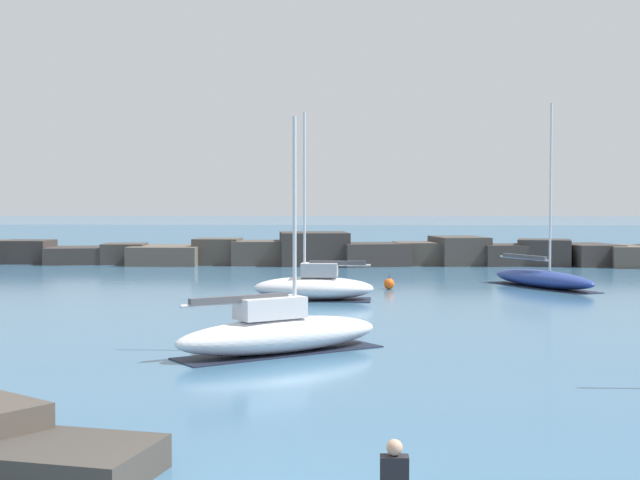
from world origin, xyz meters
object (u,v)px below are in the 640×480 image
Objects in this scene: sailboat_moored_4 at (542,278)px; sailboat_moored_0 at (314,286)px; mooring_buoy_orange_near at (389,284)px; sailboat_moored_3 at (279,332)px.

sailboat_moored_0 is at bearing -150.92° from sailboat_moored_4.
sailboat_moored_4 reaches higher than mooring_buoy_orange_near.
sailboat_moored_4 is 12.76× the size of mooring_buoy_orange_near.
sailboat_moored_3 is 9.33× the size of mooring_buoy_orange_near.
sailboat_moored_0 reaches higher than mooring_buoy_orange_near.
sailboat_moored_0 is 11.42× the size of mooring_buoy_orange_near.
sailboat_moored_3 is at bearing -101.14° from mooring_buoy_orange_near.
mooring_buoy_orange_near is (-8.28, -1.30, -0.23)m from sailboat_moored_4.
sailboat_moored_3 is (-0.29, -14.88, -0.02)m from sailboat_moored_0.
sailboat_moored_4 reaches higher than sailboat_moored_3.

